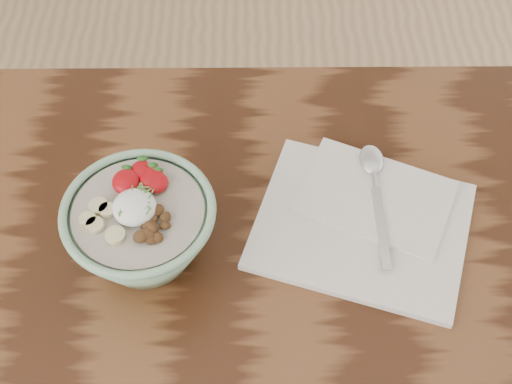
{
  "coord_description": "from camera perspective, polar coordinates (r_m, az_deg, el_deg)",
  "views": [
    {
      "loc": [
        5.27,
        -37.16,
        154.54
      ],
      "look_at": [
        5.64,
        12.58,
        86.07
      ],
      "focal_mm": 50.0,
      "sensor_mm": 36.0,
      "label": 1
    }
  ],
  "objects": [
    {
      "name": "table",
      "position": [
        0.96,
        -3.39,
        -13.29
      ],
      "size": [
        160.0,
        90.0,
        75.0
      ],
      "color": "#341A0D",
      "rests_on": "ground"
    },
    {
      "name": "napkin",
      "position": [
        0.96,
        8.67,
        -2.19
      ],
      "size": [
        32.72,
        29.37,
        1.68
      ],
      "rotation": [
        0.0,
        0.0,
        -0.32
      ],
      "color": "silver",
      "rests_on": "table"
    },
    {
      "name": "breakfast_bowl",
      "position": [
        0.88,
        -9.12,
        -2.86
      ],
      "size": [
        18.67,
        18.67,
        12.5
      ],
      "rotation": [
        0.0,
        0.0,
        -0.25
      ],
      "color": "#85B38F",
      "rests_on": "table"
    },
    {
      "name": "spoon",
      "position": [
        0.99,
        9.4,
        1.31
      ],
      "size": [
        3.45,
        20.1,
        1.05
      ],
      "rotation": [
        0.0,
        0.0,
        0.01
      ],
      "color": "silver",
      "rests_on": "napkin"
    }
  ]
}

